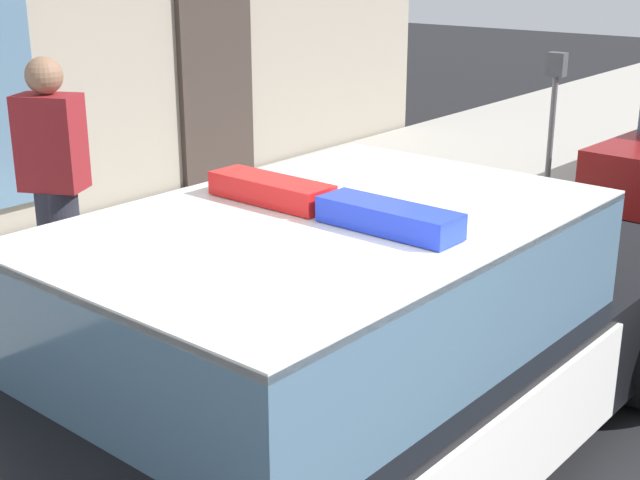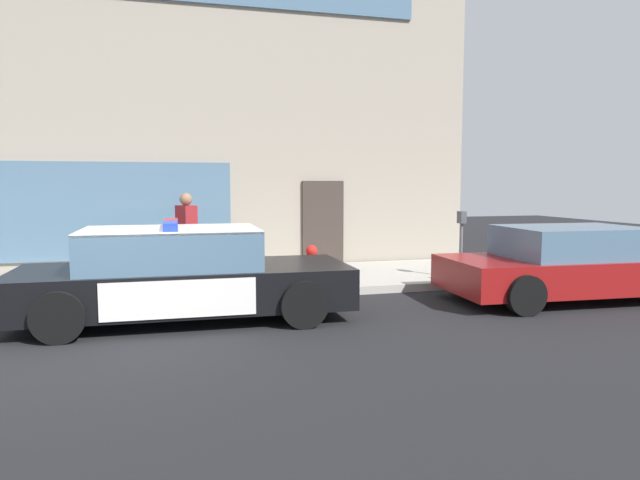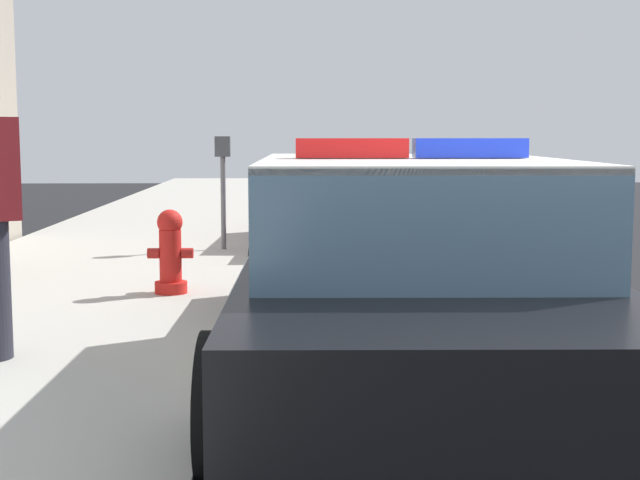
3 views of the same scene
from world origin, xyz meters
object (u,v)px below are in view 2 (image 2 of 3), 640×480
police_cruiser (182,275)px  parking_meter (461,232)px  fire_hydrant (312,265)px  pedestrian_on_sidewalk (187,237)px  car_down_street (571,264)px

police_cruiser → parking_meter: police_cruiser is taller
fire_hydrant → police_cruiser: bearing=-144.9°
police_cruiser → fire_hydrant: size_ratio=6.76×
police_cruiser → pedestrian_on_sidewalk: size_ratio=2.87×
parking_meter → police_cruiser: bearing=-164.8°
police_cruiser → parking_meter: (5.48, 1.49, 0.40)m
car_down_street → pedestrian_on_sidewalk: (-6.44, 2.83, 0.38)m
car_down_street → parking_meter: 2.16m
police_cruiser → fire_hydrant: 3.01m
fire_hydrant → pedestrian_on_sidewalk: 2.47m
fire_hydrant → pedestrian_on_sidewalk: pedestrian_on_sidewalk is taller
police_cruiser → car_down_street: bearing=-1.2°
police_cruiser → car_down_street: (6.63, -0.29, -0.05)m
police_cruiser → parking_meter: size_ratio=3.66×
fire_hydrant → car_down_street: (4.17, -2.02, 0.13)m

